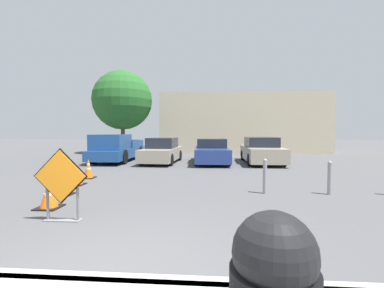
% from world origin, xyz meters
% --- Properties ---
extents(ground_plane, '(96.00, 96.00, 0.00)m').
position_xyz_m(ground_plane, '(0.00, 10.00, 0.00)').
color(ground_plane, '#4C4C4F').
extents(curb_lip, '(22.08, 0.20, 0.14)m').
position_xyz_m(curb_lip, '(0.00, 0.00, 0.07)').
color(curb_lip, '#999993').
rests_on(curb_lip, ground_plane).
extents(road_closed_sign, '(1.10, 0.20, 1.45)m').
position_xyz_m(road_closed_sign, '(-1.75, 2.07, 0.78)').
color(road_closed_sign, black).
rests_on(road_closed_sign, ground_plane).
extents(traffic_cone_nearest, '(0.52, 0.52, 0.65)m').
position_xyz_m(traffic_cone_nearest, '(-2.55, 2.91, 0.31)').
color(traffic_cone_nearest, black).
rests_on(traffic_cone_nearest, ground_plane).
extents(traffic_cone_second, '(0.47, 0.47, 0.66)m').
position_xyz_m(traffic_cone_second, '(-2.91, 4.12, 0.32)').
color(traffic_cone_second, black).
rests_on(traffic_cone_second, ground_plane).
extents(traffic_cone_third, '(0.48, 0.48, 0.73)m').
position_xyz_m(traffic_cone_third, '(-3.26, 5.46, 0.35)').
color(traffic_cone_third, black).
rests_on(traffic_cone_third, ground_plane).
extents(traffic_cone_fourth, '(0.46, 0.46, 0.74)m').
position_xyz_m(traffic_cone_fourth, '(-3.46, 6.69, 0.36)').
color(traffic_cone_fourth, black).
rests_on(traffic_cone_fourth, ground_plane).
extents(pickup_truck, '(2.00, 5.42, 1.62)m').
position_xyz_m(pickup_truck, '(-4.41, 12.20, 0.74)').
color(pickup_truck, navy).
rests_on(pickup_truck, ground_plane).
extents(parked_car_nearest, '(1.94, 4.27, 1.43)m').
position_xyz_m(parked_car_nearest, '(-1.58, 11.82, 0.66)').
color(parked_car_nearest, '#A39984').
rests_on(parked_car_nearest, ground_plane).
extents(parked_car_second, '(1.99, 4.73, 1.38)m').
position_xyz_m(parked_car_second, '(1.25, 12.01, 0.64)').
color(parked_car_second, navy).
rests_on(parked_car_second, ground_plane).
extents(parked_car_third, '(1.93, 4.57, 1.47)m').
position_xyz_m(parked_car_third, '(4.09, 12.07, 0.68)').
color(parked_car_third, '#A39984').
rests_on(parked_car_third, ground_plane).
extents(bollard_nearest, '(0.12, 0.12, 1.00)m').
position_xyz_m(bollard_nearest, '(2.75, 4.70, 0.53)').
color(bollard_nearest, gray).
rests_on(bollard_nearest, ground_plane).
extents(bollard_second, '(0.12, 0.12, 0.95)m').
position_xyz_m(bollard_second, '(4.55, 4.70, 0.50)').
color(bollard_second, gray).
rests_on(bollard_second, ground_plane).
extents(building_facade_backdrop, '(14.08, 5.00, 5.04)m').
position_xyz_m(building_facade_backdrop, '(4.00, 20.78, 2.52)').
color(building_facade_backdrop, beige).
rests_on(building_facade_backdrop, ground_plane).
extents(street_tree_behind_lot, '(4.85, 4.85, 6.81)m').
position_xyz_m(street_tree_behind_lot, '(-6.09, 18.17, 4.38)').
color(street_tree_behind_lot, '#513823').
rests_on(street_tree_behind_lot, ground_plane).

